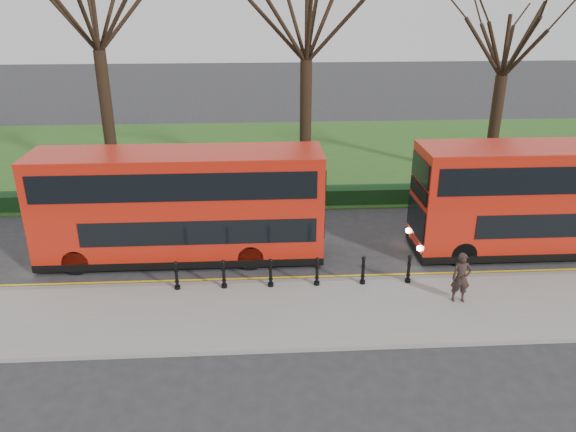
{
  "coord_description": "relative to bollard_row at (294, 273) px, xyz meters",
  "views": [
    {
      "loc": [
        -0.57,
        -18.41,
        9.84
      ],
      "look_at": [
        0.54,
        0.5,
        2.0
      ],
      "focal_mm": 35.0,
      "sensor_mm": 36.0,
      "label": 1
    }
  ],
  "objects": [
    {
      "name": "ground",
      "position": [
        -0.63,
        1.35,
        -0.65
      ],
      "size": [
        120.0,
        120.0,
        0.0
      ],
      "primitive_type": "plane",
      "color": "#28282B",
      "rests_on": "ground"
    },
    {
      "name": "pedestrian",
      "position": [
        5.37,
        -1.33,
        0.36
      ],
      "size": [
        0.67,
        0.48,
        1.71
      ],
      "primitive_type": "imported",
      "rotation": [
        0.0,
        0.0,
        -0.11
      ],
      "color": "#2D1F1C",
      "rests_on": "pavement"
    },
    {
      "name": "kerb",
      "position": [
        -0.63,
        0.35,
        -0.57
      ],
      "size": [
        60.0,
        0.25,
        0.16
      ],
      "primitive_type": "cube",
      "color": "slate",
      "rests_on": "ground"
    },
    {
      "name": "yellow_line_inner",
      "position": [
        -0.63,
        0.85,
        -0.64
      ],
      "size": [
        60.0,
        0.1,
        0.01
      ],
      "primitive_type": "cube",
      "color": "yellow",
      "rests_on": "ground"
    },
    {
      "name": "tree_mid",
      "position": [
        1.37,
        11.35,
        7.8
      ],
      "size": [
        7.44,
        7.44,
        11.62
      ],
      "color": "black",
      "rests_on": "ground"
    },
    {
      "name": "bollard_row",
      "position": [
        0.0,
        0.0,
        0.0
      ],
      "size": [
        8.17,
        0.15,
        1.0
      ],
      "color": "black",
      "rests_on": "pavement"
    },
    {
      "name": "yellow_line_outer",
      "position": [
        -0.63,
        0.65,
        -0.64
      ],
      "size": [
        60.0,
        0.1,
        0.01
      ],
      "primitive_type": "cube",
      "color": "yellow",
      "rests_on": "ground"
    },
    {
      "name": "pavement",
      "position": [
        -0.63,
        -1.65,
        -0.57
      ],
      "size": [
        60.0,
        4.0,
        0.15
      ],
      "primitive_type": "cube",
      "color": "gray",
      "rests_on": "ground"
    },
    {
      "name": "bus_lead",
      "position": [
        -4.11,
        2.65,
        1.49
      ],
      "size": [
        10.66,
        2.45,
        4.24
      ],
      "color": "#B71D0E",
      "rests_on": "ground"
    },
    {
      "name": "bus_rear",
      "position": [
        10.27,
        2.49,
        1.52
      ],
      "size": [
        10.81,
        2.48,
        4.3
      ],
      "color": "#B71D0E",
      "rests_on": "ground"
    },
    {
      "name": "grass_verge",
      "position": [
        -0.63,
        16.35,
        -0.62
      ],
      "size": [
        60.0,
        18.0,
        0.06
      ],
      "primitive_type": "cube",
      "color": "#2C531B",
      "rests_on": "ground"
    },
    {
      "name": "tree_left",
      "position": [
        -8.63,
        11.35,
        8.51
      ],
      "size": [
        8.06,
        8.06,
        12.59
      ],
      "color": "black",
      "rests_on": "ground"
    },
    {
      "name": "tree_right",
      "position": [
        11.37,
        11.35,
        6.69
      ],
      "size": [
        6.47,
        6.47,
        10.11
      ],
      "color": "black",
      "rests_on": "ground"
    },
    {
      "name": "hedge",
      "position": [
        -0.63,
        8.15,
        -0.25
      ],
      "size": [
        60.0,
        0.9,
        0.8
      ],
      "primitive_type": "cube",
      "color": "black",
      "rests_on": "ground"
    }
  ]
}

